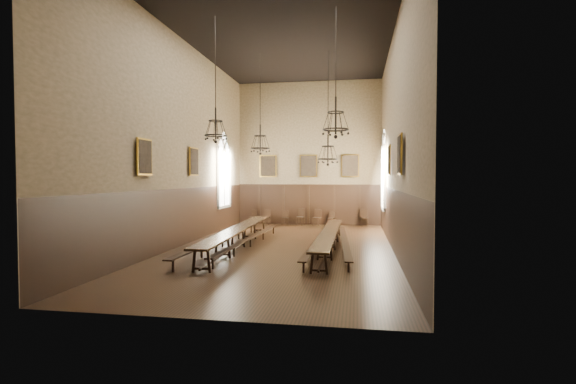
% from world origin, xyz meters
% --- Properties ---
extents(floor, '(9.00, 18.00, 0.02)m').
position_xyz_m(floor, '(0.00, 0.00, -0.01)').
color(floor, black).
rests_on(floor, ground).
extents(ceiling, '(9.00, 18.00, 0.02)m').
position_xyz_m(ceiling, '(0.00, 0.00, 9.01)').
color(ceiling, black).
rests_on(ceiling, ground).
extents(wall_back, '(9.00, 0.02, 9.00)m').
position_xyz_m(wall_back, '(0.00, 9.01, 4.50)').
color(wall_back, '#947D5B').
rests_on(wall_back, ground).
extents(wall_front, '(9.00, 0.02, 9.00)m').
position_xyz_m(wall_front, '(0.00, -9.01, 4.50)').
color(wall_front, '#947D5B').
rests_on(wall_front, ground).
extents(wall_left, '(0.02, 18.00, 9.00)m').
position_xyz_m(wall_left, '(-4.51, 0.00, 4.50)').
color(wall_left, '#947D5B').
rests_on(wall_left, ground).
extents(wall_right, '(0.02, 18.00, 9.00)m').
position_xyz_m(wall_right, '(4.51, 0.00, 4.50)').
color(wall_right, '#947D5B').
rests_on(wall_right, ground).
extents(wainscot_panelling, '(9.00, 18.00, 2.50)m').
position_xyz_m(wainscot_panelling, '(0.00, 0.00, 1.25)').
color(wainscot_panelling, black).
rests_on(wainscot_panelling, floor).
extents(table_left, '(1.23, 10.66, 0.83)m').
position_xyz_m(table_left, '(-1.96, -0.13, 0.41)').
color(table_left, black).
rests_on(table_left, floor).
extents(table_right, '(0.70, 9.62, 0.75)m').
position_xyz_m(table_right, '(1.91, -0.19, 0.38)').
color(table_right, black).
rests_on(table_right, floor).
extents(bench_left_outer, '(0.37, 10.39, 0.47)m').
position_xyz_m(bench_left_outer, '(-2.62, -0.21, 0.30)').
color(bench_left_outer, black).
rests_on(bench_left_outer, floor).
extents(bench_left_inner, '(0.54, 9.50, 0.43)m').
position_xyz_m(bench_left_inner, '(-1.44, -0.02, 0.27)').
color(bench_left_inner, black).
rests_on(bench_left_inner, floor).
extents(bench_right_inner, '(0.39, 9.37, 0.42)m').
position_xyz_m(bench_right_inner, '(1.46, -0.09, 0.27)').
color(bench_right_inner, black).
rests_on(bench_right_inner, floor).
extents(bench_right_outer, '(0.83, 9.04, 0.41)m').
position_xyz_m(bench_right_outer, '(2.53, 0.04, 0.26)').
color(bench_right_outer, black).
rests_on(bench_right_outer, floor).
extents(chair_0, '(0.52, 0.52, 0.93)m').
position_xyz_m(chair_0, '(-3.49, 8.50, 0.28)').
color(chair_0, black).
rests_on(chair_0, floor).
extents(chair_1, '(0.42, 0.42, 0.92)m').
position_xyz_m(chair_1, '(-2.60, 8.49, 0.28)').
color(chair_1, black).
rests_on(chair_1, floor).
extents(chair_2, '(0.41, 0.41, 0.87)m').
position_xyz_m(chair_2, '(-1.44, 8.61, 0.26)').
color(chair_2, black).
rests_on(chair_2, floor).
extents(chair_3, '(0.56, 0.56, 1.02)m').
position_xyz_m(chair_3, '(-0.47, 8.61, 0.31)').
color(chair_3, black).
rests_on(chair_3, floor).
extents(chair_4, '(0.54, 0.54, 0.99)m').
position_xyz_m(chair_4, '(0.57, 8.55, 0.30)').
color(chair_4, black).
rests_on(chair_4, floor).
extents(chair_5, '(0.50, 0.50, 0.90)m').
position_xyz_m(chair_5, '(1.46, 8.56, 0.27)').
color(chair_5, black).
rests_on(chair_5, floor).
extents(chair_7, '(0.56, 0.56, 1.03)m').
position_xyz_m(chair_7, '(3.47, 8.60, 0.31)').
color(chair_7, black).
rests_on(chair_7, floor).
extents(chandelier_back_left, '(0.94, 0.94, 4.77)m').
position_xyz_m(chandelier_back_left, '(-1.66, 2.75, 4.69)').
color(chandelier_back_left, black).
rests_on(chandelier_back_left, ceiling).
extents(chandelier_back_right, '(0.95, 0.95, 5.32)m').
position_xyz_m(chandelier_back_right, '(1.65, 2.77, 4.17)').
color(chandelier_back_right, black).
rests_on(chandelier_back_right, ceiling).
extents(chandelier_front_left, '(0.85, 0.85, 4.60)m').
position_xyz_m(chandelier_front_left, '(-2.23, -2.12, 4.86)').
color(chandelier_front_left, black).
rests_on(chandelier_front_left, ceiling).
extents(chandelier_front_right, '(0.94, 0.94, 4.49)m').
position_xyz_m(chandelier_front_right, '(2.27, -2.27, 4.95)').
color(chandelier_front_right, black).
rests_on(chandelier_front_right, ceiling).
extents(portrait_back_0, '(1.10, 0.12, 1.40)m').
position_xyz_m(portrait_back_0, '(-2.60, 8.88, 3.70)').
color(portrait_back_0, '#B1862A').
rests_on(portrait_back_0, wall_back).
extents(portrait_back_1, '(1.10, 0.12, 1.40)m').
position_xyz_m(portrait_back_1, '(0.00, 8.88, 3.70)').
color(portrait_back_1, '#B1862A').
rests_on(portrait_back_1, wall_back).
extents(portrait_back_2, '(1.10, 0.12, 1.40)m').
position_xyz_m(portrait_back_2, '(2.60, 8.88, 3.70)').
color(portrait_back_2, '#B1862A').
rests_on(portrait_back_2, wall_back).
extents(portrait_left_0, '(0.12, 1.00, 1.30)m').
position_xyz_m(portrait_left_0, '(-4.38, 1.00, 3.70)').
color(portrait_left_0, '#B1862A').
rests_on(portrait_left_0, wall_left).
extents(portrait_left_1, '(0.12, 1.00, 1.30)m').
position_xyz_m(portrait_left_1, '(-4.38, -3.50, 3.70)').
color(portrait_left_1, '#B1862A').
rests_on(portrait_left_1, wall_left).
extents(portrait_right_0, '(0.12, 1.00, 1.30)m').
position_xyz_m(portrait_right_0, '(4.38, 1.00, 3.70)').
color(portrait_right_0, '#B1862A').
rests_on(portrait_right_0, wall_right).
extents(portrait_right_1, '(0.12, 1.00, 1.30)m').
position_xyz_m(portrait_right_1, '(4.38, -3.50, 3.70)').
color(portrait_right_1, '#B1862A').
rests_on(portrait_right_1, wall_right).
extents(window_right, '(0.20, 2.20, 4.60)m').
position_xyz_m(window_right, '(4.43, 5.50, 3.40)').
color(window_right, white).
rests_on(window_right, wall_right).
extents(window_left, '(0.20, 2.20, 4.60)m').
position_xyz_m(window_left, '(-4.43, 5.50, 3.40)').
color(window_left, white).
rests_on(window_left, wall_left).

